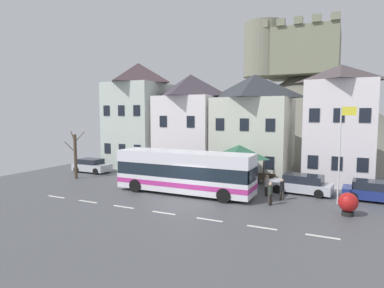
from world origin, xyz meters
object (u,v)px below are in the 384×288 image
at_px(hilltop_castle, 300,109).
at_px(pedestrian_00, 270,193).
at_px(parked_car_01, 92,166).
at_px(pedestrian_02, 267,185).
at_px(townhouse_01, 191,123).
at_px(townhouse_00, 139,115).
at_px(harbour_buoy, 348,203).
at_px(flagpole, 341,147).
at_px(bus_shelter, 239,152).
at_px(townhouse_02, 254,125).
at_px(townhouse_03, 339,125).
at_px(pedestrian_01, 282,188).
at_px(parked_car_00, 375,191).
at_px(public_bench, 266,178).
at_px(parked_car_02, 301,184).
at_px(bare_tree_00, 75,155).
at_px(transit_bus, 184,172).

height_order(hilltop_castle, pedestrian_00, hilltop_castle).
relative_size(parked_car_01, pedestrian_02, 2.47).
bearing_deg(pedestrian_02, townhouse_01, 142.06).
relative_size(townhouse_00, harbour_buoy, 8.48).
bearing_deg(flagpole, bus_shelter, 165.04).
bearing_deg(pedestrian_00, townhouse_02, 110.48).
xyz_separation_m(townhouse_03, pedestrian_01, (-3.32, -7.88, -4.24)).
height_order(bus_shelter, pedestrian_02, bus_shelter).
height_order(flagpole, harbour_buoy, flagpole).
bearing_deg(harbour_buoy, parked_car_01, 168.96).
bearing_deg(parked_car_01, harbour_buoy, -10.46).
xyz_separation_m(parked_car_00, flagpole, (-2.20, -1.89, 3.14)).
xyz_separation_m(public_bench, harbour_buoy, (6.28, -6.73, 0.29)).
xyz_separation_m(parked_car_02, harbour_buoy, (3.18, -4.51, 0.07)).
bearing_deg(bare_tree_00, bus_shelter, 11.31).
height_order(harbour_buoy, bare_tree_00, bare_tree_00).
distance_m(townhouse_00, townhouse_02, 13.36).
bearing_deg(parked_car_02, parked_car_00, -175.25).
relative_size(hilltop_castle, parked_car_02, 8.66).
height_order(hilltop_castle, pedestrian_01, hilltop_castle).
bearing_deg(pedestrian_01, flagpole, 10.18).
bearing_deg(transit_bus, townhouse_02, 74.06).
relative_size(townhouse_02, parked_car_01, 2.52).
distance_m(townhouse_03, parked_car_02, 7.21).
xyz_separation_m(townhouse_01, townhouse_02, (6.74, 0.20, -0.16)).
bearing_deg(harbour_buoy, hilltop_castle, 101.95).
bearing_deg(pedestrian_00, parked_car_01, 167.13).
height_order(pedestrian_01, bare_tree_00, bare_tree_00).
distance_m(townhouse_02, townhouse_03, 7.63).
bearing_deg(hilltop_castle, pedestrian_02, -87.21).
distance_m(hilltop_castle, flagpole, 30.35).
xyz_separation_m(bus_shelter, harbour_buoy, (8.06, -4.52, -2.16)).
distance_m(townhouse_01, public_bench, 10.57).
distance_m(pedestrian_00, harbour_buoy, 4.63).
distance_m(townhouse_01, flagpole, 16.58).
xyz_separation_m(pedestrian_01, bare_tree_00, (-18.75, -0.30, 1.33)).
relative_size(townhouse_03, pedestrian_01, 6.78).
xyz_separation_m(hilltop_castle, parked_car_01, (-17.01, -27.42, -6.02)).
height_order(townhouse_02, pedestrian_00, townhouse_02).
distance_m(parked_car_01, harbour_buoy, 24.25).
relative_size(townhouse_00, bare_tree_00, 2.67).
bearing_deg(bus_shelter, pedestrian_01, -34.20).
bearing_deg(public_bench, townhouse_01, 158.57).
bearing_deg(bus_shelter, parked_car_00, -0.72).
distance_m(townhouse_00, pedestrian_02, 18.79).
bearing_deg(townhouse_01, pedestrian_00, -43.36).
height_order(parked_car_01, harbour_buoy, same).
relative_size(townhouse_00, parked_car_01, 3.02).
xyz_separation_m(public_bench, flagpole, (5.76, -4.22, 3.35)).
relative_size(pedestrian_00, harbour_buoy, 1.10).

